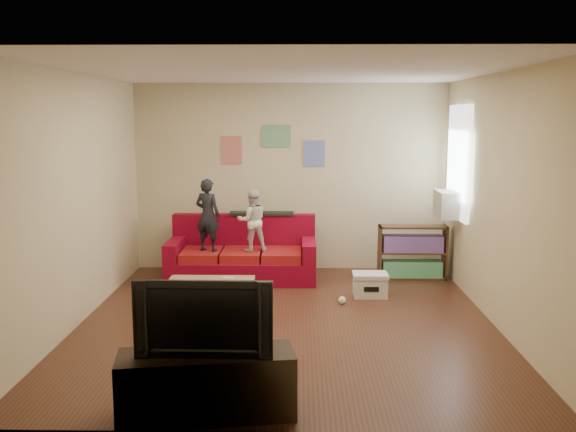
{
  "coord_description": "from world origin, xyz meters",
  "views": [
    {
      "loc": [
        0.14,
        -6.79,
        2.24
      ],
      "look_at": [
        0.0,
        0.8,
        1.05
      ],
      "focal_mm": 40.0,
      "sensor_mm": 36.0,
      "label": 1
    }
  ],
  "objects_px": {
    "child_a": "(208,215)",
    "coffee_table": "(211,286)",
    "file_box": "(370,285)",
    "child_b": "(252,221)",
    "bookshelf": "(412,255)",
    "tv_stand": "(207,384)",
    "sofa": "(243,257)",
    "television": "(205,315)"
  },
  "relations": [
    {
      "from": "child_b",
      "to": "television",
      "type": "bearing_deg",
      "value": 74.52
    },
    {
      "from": "child_a",
      "to": "tv_stand",
      "type": "height_order",
      "value": "child_a"
    },
    {
      "from": "child_a",
      "to": "coffee_table",
      "type": "relative_size",
      "value": 1.03
    },
    {
      "from": "bookshelf",
      "to": "television",
      "type": "bearing_deg",
      "value": -118.38
    },
    {
      "from": "sofa",
      "to": "bookshelf",
      "type": "xyz_separation_m",
      "value": [
        2.35,
        0.04,
        0.03
      ]
    },
    {
      "from": "sofa",
      "to": "television",
      "type": "bearing_deg",
      "value": -88.69
    },
    {
      "from": "child_b",
      "to": "coffee_table",
      "type": "distance_m",
      "value": 1.72
    },
    {
      "from": "child_a",
      "to": "bookshelf",
      "type": "distance_m",
      "value": 2.87
    },
    {
      "from": "file_box",
      "to": "tv_stand",
      "type": "distance_m",
      "value": 3.62
    },
    {
      "from": "coffee_table",
      "to": "bookshelf",
      "type": "xyz_separation_m",
      "value": [
        2.55,
        1.82,
        -0.04
      ]
    },
    {
      "from": "file_box",
      "to": "coffee_table",
      "type": "bearing_deg",
      "value": -154.07
    },
    {
      "from": "sofa",
      "to": "bookshelf",
      "type": "distance_m",
      "value": 2.35
    },
    {
      "from": "television",
      "to": "file_box",
      "type": "bearing_deg",
      "value": 64.74
    },
    {
      "from": "sofa",
      "to": "file_box",
      "type": "xyz_separation_m",
      "value": [
        1.67,
        -0.88,
        -0.15
      ]
    },
    {
      "from": "coffee_table",
      "to": "bookshelf",
      "type": "height_order",
      "value": "bookshelf"
    },
    {
      "from": "file_box",
      "to": "television",
      "type": "distance_m",
      "value": 3.67
    },
    {
      "from": "coffee_table",
      "to": "television",
      "type": "height_order",
      "value": "television"
    },
    {
      "from": "coffee_table",
      "to": "file_box",
      "type": "distance_m",
      "value": 2.09
    },
    {
      "from": "child_b",
      "to": "bookshelf",
      "type": "height_order",
      "value": "child_b"
    },
    {
      "from": "child_a",
      "to": "television",
      "type": "relative_size",
      "value": 0.97
    },
    {
      "from": "tv_stand",
      "to": "sofa",
      "type": "bearing_deg",
      "value": 82.06
    },
    {
      "from": "television",
      "to": "coffee_table",
      "type": "bearing_deg",
      "value": 97.7
    },
    {
      "from": "bookshelf",
      "to": "tv_stand",
      "type": "xyz_separation_m",
      "value": [
        -2.25,
        -4.17,
        -0.09
      ]
    },
    {
      "from": "child_b",
      "to": "file_box",
      "type": "height_order",
      "value": "child_b"
    },
    {
      "from": "television",
      "to": "bookshelf",
      "type": "bearing_deg",
      "value": 62.21
    },
    {
      "from": "sofa",
      "to": "file_box",
      "type": "bearing_deg",
      "value": -27.75
    },
    {
      "from": "child_b",
      "to": "coffee_table",
      "type": "relative_size",
      "value": 0.88
    },
    {
      "from": "coffee_table",
      "to": "file_box",
      "type": "xyz_separation_m",
      "value": [
        1.87,
        0.91,
        -0.22
      ]
    },
    {
      "from": "child_a",
      "to": "tv_stand",
      "type": "relative_size",
      "value": 0.75
    },
    {
      "from": "tv_stand",
      "to": "television",
      "type": "bearing_deg",
      "value": 0.0
    },
    {
      "from": "sofa",
      "to": "child_b",
      "type": "height_order",
      "value": "child_b"
    },
    {
      "from": "child_a",
      "to": "file_box",
      "type": "bearing_deg",
      "value": -175.76
    },
    {
      "from": "coffee_table",
      "to": "file_box",
      "type": "height_order",
      "value": "coffee_table"
    },
    {
      "from": "sofa",
      "to": "tv_stand",
      "type": "height_order",
      "value": "sofa"
    },
    {
      "from": "child_b",
      "to": "tv_stand",
      "type": "xyz_separation_m",
      "value": [
        -0.05,
        -3.97,
        -0.6
      ]
    },
    {
      "from": "sofa",
      "to": "child_a",
      "type": "xyz_separation_m",
      "value": [
        -0.45,
        -0.17,
        0.62
      ]
    },
    {
      "from": "tv_stand",
      "to": "bookshelf",
      "type": "bearing_deg",
      "value": 52.36
    },
    {
      "from": "file_box",
      "to": "tv_stand",
      "type": "xyz_separation_m",
      "value": [
        -1.58,
        -3.26,
        0.09
      ]
    },
    {
      "from": "child_b",
      "to": "television",
      "type": "height_order",
      "value": "child_b"
    },
    {
      "from": "child_a",
      "to": "tv_stand",
      "type": "bearing_deg",
      "value": 120.6
    },
    {
      "from": "child_b",
      "to": "television",
      "type": "xyz_separation_m",
      "value": [
        -0.05,
        -3.97,
        -0.06
      ]
    },
    {
      "from": "child_b",
      "to": "file_box",
      "type": "distance_m",
      "value": 1.82
    }
  ]
}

